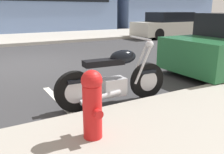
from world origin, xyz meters
name	(u,v)px	position (x,y,z in m)	size (l,w,h in m)	color
ground_plane	(23,65)	(0.00, 0.00, 0.00)	(260.00, 260.00, 0.00)	#333335
sidewalk_far_curb	(171,30)	(12.00, 6.66, 0.07)	(120.00, 5.00, 0.14)	#ADA89E
parking_stall_stripe	(63,105)	(0.00, -3.56, 0.00)	(0.12, 2.20, 0.01)	silver
parked_motorcycle	(115,80)	(0.81, -3.93, 0.43)	(2.04, 0.62, 1.13)	black
car_opposite_curb	(170,25)	(9.00, 3.62, 0.69)	(4.55, 1.81, 1.45)	beige
fire_hydrant	(92,103)	(-0.12, -5.02, 0.57)	(0.24, 0.36, 0.81)	red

